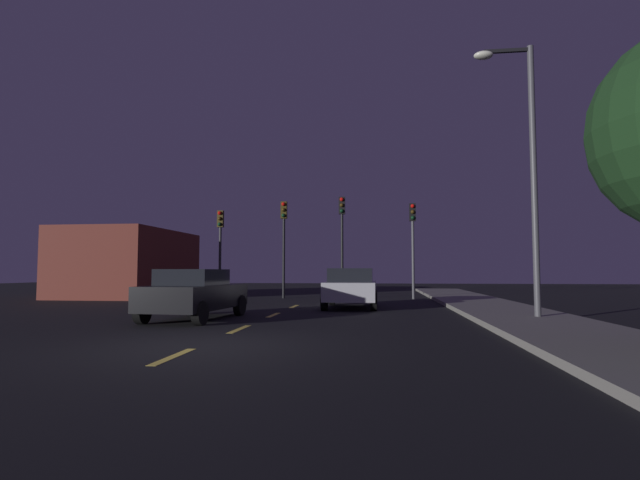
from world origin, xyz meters
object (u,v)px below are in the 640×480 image
car_stopped_ahead (351,288)px  car_adjacent_lane (195,293)px  traffic_signal_far_right (413,232)px  street_lamp_right (525,156)px  traffic_signal_center_left (284,230)px  traffic_signal_center_right (342,228)px  traffic_signal_far_left (220,236)px

car_stopped_ahead → car_adjacent_lane: size_ratio=0.97×
traffic_signal_far_right → street_lamp_right: size_ratio=0.61×
traffic_signal_center_left → car_stopped_ahead: bearing=-57.6°
traffic_signal_far_right → car_adjacent_lane: size_ratio=1.18×
car_adjacent_lane → traffic_signal_center_right: bearing=72.8°
traffic_signal_far_right → car_adjacent_lane: (-7.09, -11.22, -2.66)m
traffic_signal_center_right → street_lamp_right: size_ratio=0.67×
car_adjacent_lane → car_stopped_ahead: bearing=49.8°
traffic_signal_center_right → traffic_signal_far_right: 3.63m
traffic_signal_far_right → car_stopped_ahead: (-2.80, -6.14, -2.64)m
traffic_signal_far_left → traffic_signal_center_left: size_ratio=0.92×
car_stopped_ahead → traffic_signal_center_right: bearing=97.6°
traffic_signal_far_left → traffic_signal_center_right: size_ratio=0.88×
traffic_signal_far_left → traffic_signal_center_right: traffic_signal_center_right is taller
car_stopped_ahead → car_adjacent_lane: 6.65m
traffic_signal_center_right → car_stopped_ahead: 6.84m
traffic_signal_center_right → car_stopped_ahead: bearing=-82.4°
traffic_signal_far_right → street_lamp_right: street_lamp_right is taller
traffic_signal_center_right → street_lamp_right: (6.09, -10.63, 1.02)m
traffic_signal_center_left → car_stopped_ahead: size_ratio=1.27×
traffic_signal_center_left → car_adjacent_lane: bearing=-92.0°
traffic_signal_center_left → car_adjacent_lane: (-0.39, -11.22, -2.80)m
traffic_signal_center_left → traffic_signal_center_right: size_ratio=0.96×
traffic_signal_center_left → traffic_signal_far_right: bearing=-0.0°
traffic_signal_far_left → traffic_signal_center_right: (6.55, 0.00, 0.39)m
traffic_signal_far_left → car_stopped_ahead: bearing=-39.8°
traffic_signal_far_left → street_lamp_right: bearing=-40.1°
traffic_signal_far_left → car_adjacent_lane: (3.08, -11.22, -2.52)m
traffic_signal_center_right → street_lamp_right: street_lamp_right is taller
traffic_signal_center_left → car_stopped_ahead: (3.90, -6.14, -2.78)m
traffic_signal_center_right → traffic_signal_far_right: bearing=-0.0°
traffic_signal_far_left → traffic_signal_center_left: 3.48m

